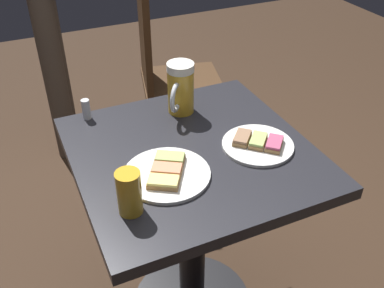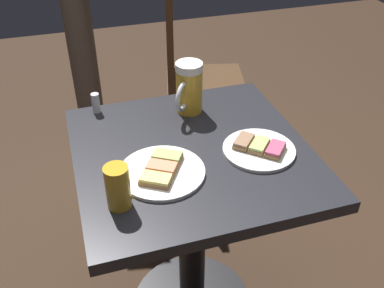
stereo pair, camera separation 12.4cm
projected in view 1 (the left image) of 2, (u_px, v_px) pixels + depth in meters
cafe_table at (192, 197)px, 1.36m from camera, size 0.66×0.66×0.72m
plate_near at (258, 144)px, 1.26m from camera, size 0.21×0.21×0.03m
plate_far at (167, 173)px, 1.15m from camera, size 0.23×0.23×0.03m
beer_mug at (180, 89)px, 1.38m from camera, size 0.12×0.11×0.17m
beer_glass_small at (129, 193)px, 1.02m from camera, size 0.06×0.06×0.11m
salt_shaker at (86, 109)px, 1.37m from camera, size 0.03×0.03×0.07m
cafe_chair at (167, 71)px, 2.13m from camera, size 0.46×0.46×0.92m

